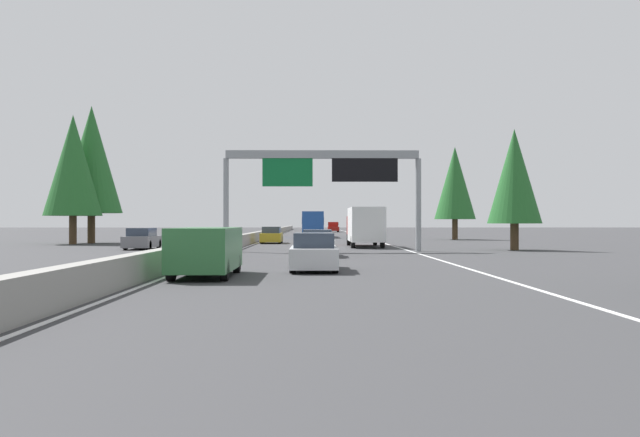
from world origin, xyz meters
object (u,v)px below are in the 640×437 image
at_px(sedan_mid_center, 314,253).
at_px(conifer_right_mid, 455,183).
at_px(sedan_mid_left, 272,236).
at_px(minivan_distant_b, 314,227).
at_px(minivan_far_center, 206,249).
at_px(conifer_left_mid, 91,160).
at_px(box_truck_far_left, 365,226).
at_px(sedan_mid_right, 317,244).
at_px(bus_distant_a, 313,223).
at_px(pickup_near_right, 333,227).
at_px(oncoming_near, 142,239).
at_px(conifer_left_near, 73,165).
at_px(sign_gantry_overhead, 325,171).
at_px(conifer_right_near, 514,176).

distance_m(sedan_mid_center, conifer_right_mid, 47.84).
height_order(sedan_mid_left, minivan_distant_b, minivan_distant_b).
height_order(sedan_mid_left, conifer_right_mid, conifer_right_mid).
bearing_deg(minivan_far_center, conifer_left_mid, 23.67).
bearing_deg(box_truck_far_left, sedan_mid_left, 42.20).
xyz_separation_m(sedan_mid_right, box_truck_far_left, (13.90, -3.68, 0.93)).
height_order(sedan_mid_right, conifer_left_mid, conifer_left_mid).
bearing_deg(bus_distant_a, minivan_far_center, 176.48).
bearing_deg(minivan_distant_b, conifer_left_mid, 162.63).
bearing_deg(sedan_mid_left, minivan_distant_b, -3.38).
relative_size(sedan_mid_right, minivan_distant_b, 0.88).
height_order(minivan_far_center, minivan_distant_b, same).
bearing_deg(minivan_distant_b, box_truck_far_left, -176.95).
relative_size(sedan_mid_left, bus_distant_a, 0.38).
xyz_separation_m(pickup_near_right, oncoming_near, (-77.53, 15.54, -0.23)).
height_order(sedan_mid_right, box_truck_far_left, box_truck_far_left).
bearing_deg(oncoming_near, sedan_mid_right, 51.22).
bearing_deg(sedan_mid_center, conifer_left_near, 33.52).
height_order(sedan_mid_center, box_truck_far_left, box_truck_far_left).
height_order(minivan_far_center, oncoming_near, minivan_far_center).
bearing_deg(sedan_mid_center, sign_gantry_overhead, -2.51).
height_order(sign_gantry_overhead, sedan_mid_left, sign_gantry_overhead).
relative_size(oncoming_near, conifer_left_near, 0.40).
xyz_separation_m(oncoming_near, conifer_left_near, (10.23, 8.44, 5.97)).
relative_size(minivan_distant_b, oncoming_near, 1.14).
distance_m(sign_gantry_overhead, sedan_mid_left, 17.41).
height_order(pickup_near_right, conifer_left_near, conifer_left_near).
xyz_separation_m(sign_gantry_overhead, sedan_mid_right, (-6.02, 0.53, -4.45)).
relative_size(sign_gantry_overhead, oncoming_near, 2.88).
bearing_deg(sedan_mid_right, minivan_distant_b, 0.10).
distance_m(minivan_distant_b, conifer_right_mid, 53.71).
relative_size(conifer_right_mid, conifer_left_near, 0.90).
relative_size(minivan_far_center, conifer_left_near, 0.46).
distance_m(sedan_mid_center, conifer_left_near, 37.23).
xyz_separation_m(sedan_mid_left, conifer_left_near, (-2.34, 16.60, 5.97)).
distance_m(pickup_near_right, minivan_distant_b, 3.94).
height_order(pickup_near_right, sedan_mid_right, pickup_near_right).
relative_size(oncoming_near, conifer_right_near, 0.54).
height_order(sign_gantry_overhead, conifer_left_near, conifer_left_near).
bearing_deg(sedan_mid_left, conifer_right_mid, -57.14).
bearing_deg(minivan_far_center, conifer_right_mid, -21.35).
bearing_deg(conifer_left_mid, conifer_right_mid, -71.38).
bearing_deg(minivan_distant_b, conifer_right_near, -170.27).
bearing_deg(sign_gantry_overhead, conifer_left_near, 56.54).
bearing_deg(pickup_near_right, minivan_distant_b, 112.65).
distance_m(pickup_near_right, sedan_mid_right, 87.28).
height_order(oncoming_near, conifer_right_near, conifer_right_near).
distance_m(minivan_far_center, conifer_left_mid, 40.21).
distance_m(conifer_right_mid, conifer_left_near, 38.21).
bearing_deg(bus_distant_a, sign_gantry_overhead, -178.86).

